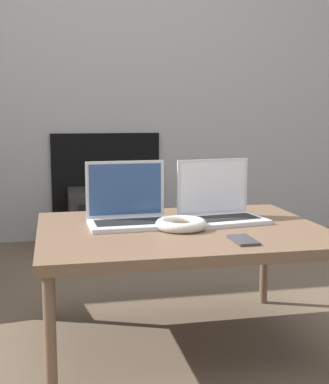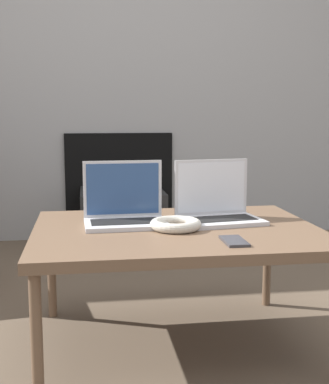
{
  "view_description": "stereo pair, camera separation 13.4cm",
  "coord_description": "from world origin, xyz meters",
  "px_view_note": "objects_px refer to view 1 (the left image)",
  "views": [
    {
      "loc": [
        -0.45,
        -1.58,
        0.86
      ],
      "look_at": [
        0.0,
        0.57,
        0.54
      ],
      "focal_mm": 50.0,
      "sensor_mm": 36.0,
      "label": 1
    },
    {
      "loc": [
        -0.32,
        -1.61,
        0.86
      ],
      "look_at": [
        0.0,
        0.57,
        0.54
      ],
      "focal_mm": 50.0,
      "sensor_mm": 36.0,
      "label": 2
    }
  ],
  "objects_px": {
    "headphones": "(181,224)",
    "tv": "(111,219)",
    "laptop_left": "(128,210)",
    "laptop_right": "(219,207)",
    "phone": "(243,240)"
  },
  "relations": [
    {
      "from": "headphones",
      "to": "tv",
      "type": "distance_m",
      "value": 1.57
    },
    {
      "from": "laptop_left",
      "to": "tv",
      "type": "relative_size",
      "value": 0.58
    },
    {
      "from": "laptop_right",
      "to": "headphones",
      "type": "height_order",
      "value": "laptop_right"
    },
    {
      "from": "phone",
      "to": "tv",
      "type": "bearing_deg",
      "value": 97.8
    },
    {
      "from": "laptop_left",
      "to": "laptop_right",
      "type": "relative_size",
      "value": 0.94
    },
    {
      "from": "phone",
      "to": "tv",
      "type": "xyz_separation_m",
      "value": [
        -0.24,
        1.77,
        -0.27
      ]
    },
    {
      "from": "laptop_right",
      "to": "tv",
      "type": "height_order",
      "value": "laptop_right"
    },
    {
      "from": "laptop_left",
      "to": "headphones",
      "type": "distance_m",
      "value": 0.22
    },
    {
      "from": "laptop_right",
      "to": "headphones",
      "type": "distance_m",
      "value": 0.22
    },
    {
      "from": "laptop_left",
      "to": "phone",
      "type": "relative_size",
      "value": 2.23
    },
    {
      "from": "laptop_left",
      "to": "phone",
      "type": "bearing_deg",
      "value": -48.37
    },
    {
      "from": "headphones",
      "to": "laptop_left",
      "type": "bearing_deg",
      "value": 144.41
    },
    {
      "from": "laptop_left",
      "to": "headphones",
      "type": "height_order",
      "value": "laptop_left"
    },
    {
      "from": "headphones",
      "to": "tv",
      "type": "relative_size",
      "value": 0.35
    },
    {
      "from": "headphones",
      "to": "tv",
      "type": "height_order",
      "value": "headphones"
    }
  ]
}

